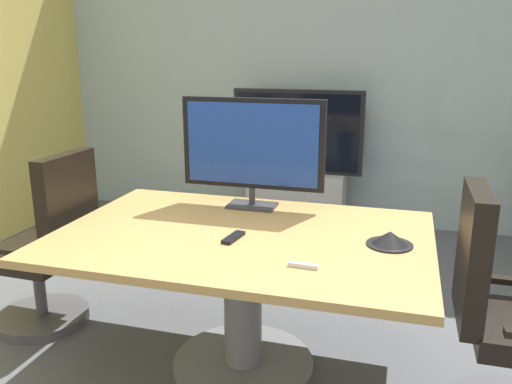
# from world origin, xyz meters

# --- Properties ---
(wall_back_glass_partition) EXTENTS (5.49, 0.10, 2.89)m
(wall_back_glass_partition) POSITION_xyz_m (0.00, 2.88, 1.45)
(wall_back_glass_partition) COLOR #9EB2B7
(wall_back_glass_partition) RESTS_ON ground
(conference_table) EXTENTS (1.87, 1.26, 0.76)m
(conference_table) POSITION_xyz_m (-0.04, 0.21, 0.57)
(conference_table) COLOR #B2894C
(conference_table) RESTS_ON ground
(office_chair_left) EXTENTS (0.60, 0.58, 1.09)m
(office_chair_left) POSITION_xyz_m (-1.30, 0.30, 0.46)
(office_chair_left) COLOR #4C4C51
(office_chair_left) RESTS_ON ground
(office_chair_right) EXTENTS (0.60, 0.57, 1.09)m
(office_chair_right) POSITION_xyz_m (1.21, 0.13, 0.46)
(office_chair_right) COLOR #4C4C51
(office_chair_right) RESTS_ON ground
(tv_monitor) EXTENTS (0.84, 0.18, 0.64)m
(tv_monitor) POSITION_xyz_m (-0.13, 0.67, 1.12)
(tv_monitor) COLOR #333338
(tv_monitor) RESTS_ON conference_table
(wall_display_unit) EXTENTS (1.20, 0.36, 1.31)m
(wall_display_unit) POSITION_xyz_m (-0.24, 2.52, 0.44)
(wall_display_unit) COLOR #B7BABC
(wall_display_unit) RESTS_ON ground
(conference_phone) EXTENTS (0.22, 0.22, 0.07)m
(conference_phone) POSITION_xyz_m (0.68, 0.24, 0.79)
(conference_phone) COLOR black
(conference_phone) RESTS_ON conference_table
(remote_control) EXTENTS (0.07, 0.18, 0.02)m
(remote_control) POSITION_xyz_m (-0.06, 0.12, 0.77)
(remote_control) COLOR black
(remote_control) RESTS_ON conference_table
(whiteboard_marker) EXTENTS (0.13, 0.03, 0.02)m
(whiteboard_marker) POSITION_xyz_m (0.34, -0.13, 0.77)
(whiteboard_marker) COLOR silver
(whiteboard_marker) RESTS_ON conference_table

